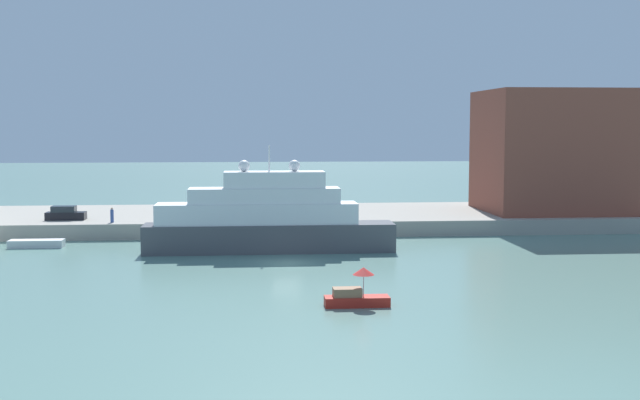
{
  "coord_description": "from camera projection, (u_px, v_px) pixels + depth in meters",
  "views": [
    {
      "loc": [
        -3.06,
        -69.51,
        12.17
      ],
      "look_at": [
        3.45,
        6.0,
        5.09
      ],
      "focal_mm": 44.64,
      "sensor_mm": 36.0,
      "label": 1
    }
  ],
  "objects": [
    {
      "name": "ground",
      "position": [
        287.0,
        264.0,
        70.35
      ],
      "size": [
        400.0,
        400.0,
        0.0
      ],
      "primitive_type": "plane",
      "color": "slate"
    },
    {
      "name": "quay_dock",
      "position": [
        277.0,
        219.0,
        96.69
      ],
      "size": [
        110.0,
        21.28,
        1.72
      ],
      "primitive_type": "cube",
      "color": "gray",
      "rests_on": "ground"
    },
    {
      "name": "large_yacht",
      "position": [
        266.0,
        220.0,
        76.84
      ],
      "size": [
        24.15,
        3.92,
        10.33
      ],
      "color": "#4C4C51",
      "rests_on": "ground"
    },
    {
      "name": "small_motorboat",
      "position": [
        356.0,
        294.0,
        53.74
      ],
      "size": [
        4.4,
        1.46,
        2.66
      ],
      "color": "#B22319",
      "rests_on": "ground"
    },
    {
      "name": "work_barge",
      "position": [
        36.0,
        244.0,
        79.74
      ],
      "size": [
        5.35,
        1.62,
        0.78
      ],
      "primitive_type": "cube",
      "color": "silver",
      "rests_on": "ground"
    },
    {
      "name": "harbor_building",
      "position": [
        554.0,
        151.0,
        97.21
      ],
      "size": [
        17.07,
        14.51,
        14.77
      ],
      "primitive_type": "cube",
      "color": "brown",
      "rests_on": "quay_dock"
    },
    {
      "name": "parked_car",
      "position": [
        65.0,
        214.0,
        88.63
      ],
      "size": [
        4.29,
        1.68,
        1.56
      ],
      "color": "black",
      "rests_on": "quay_dock"
    },
    {
      "name": "person_figure",
      "position": [
        112.0,
        216.0,
        86.17
      ],
      "size": [
        0.36,
        0.36,
        1.64
      ],
      "color": "#334C8C",
      "rests_on": "quay_dock"
    },
    {
      "name": "mooring_bollard",
      "position": [
        291.0,
        217.0,
        87.39
      ],
      "size": [
        0.49,
        0.49,
        0.87
      ],
      "primitive_type": "cylinder",
      "color": "black",
      "rests_on": "quay_dock"
    }
  ]
}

